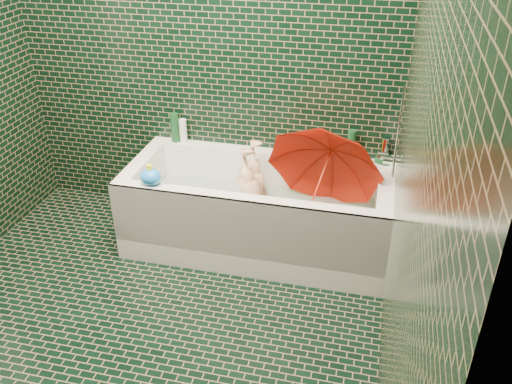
% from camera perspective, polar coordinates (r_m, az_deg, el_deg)
% --- Properties ---
extents(floor, '(2.80, 2.80, 0.00)m').
position_cam_1_polar(floor, '(3.12, -12.76, -14.82)').
color(floor, black).
rests_on(floor, ground).
extents(wall_back, '(2.80, 0.00, 2.80)m').
position_cam_1_polar(wall_back, '(3.64, -5.52, 15.38)').
color(wall_back, black).
rests_on(wall_back, floor).
extents(wall_right, '(0.00, 2.80, 2.80)m').
position_cam_1_polar(wall_right, '(2.14, 16.28, 3.63)').
color(wall_right, black).
rests_on(wall_right, floor).
extents(bathtub, '(1.70, 0.75, 0.55)m').
position_cam_1_polar(bathtub, '(3.59, 0.13, -2.83)').
color(bathtub, white).
rests_on(bathtub, floor).
extents(bath_mat, '(1.35, 0.47, 0.01)m').
position_cam_1_polar(bath_mat, '(3.64, 0.19, -3.42)').
color(bath_mat, green).
rests_on(bath_mat, bathtub).
extents(water, '(1.48, 0.53, 0.00)m').
position_cam_1_polar(water, '(3.56, 0.20, -1.49)').
color(water, silver).
rests_on(water, bathtub).
extents(faucet, '(0.18, 0.19, 0.55)m').
position_cam_1_polar(faucet, '(3.26, 14.27, 3.84)').
color(faucet, silver).
rests_on(faucet, wall_right).
extents(child, '(0.85, 0.47, 0.23)m').
position_cam_1_polar(child, '(3.60, -0.26, -0.90)').
color(child, '#E5AF8F').
rests_on(child, bathtub).
extents(umbrella, '(1.01, 1.05, 1.08)m').
position_cam_1_polar(umbrella, '(3.34, 6.64, 0.92)').
color(umbrella, red).
rests_on(umbrella, bathtub).
extents(soap_bottle_a, '(0.12, 0.12, 0.24)m').
position_cam_1_polar(soap_bottle_a, '(3.63, 13.71, 2.79)').
color(soap_bottle_a, white).
rests_on(soap_bottle_a, bathtub).
extents(soap_bottle_b, '(0.08, 0.08, 0.17)m').
position_cam_1_polar(soap_bottle_b, '(3.64, 13.59, 2.86)').
color(soap_bottle_b, '#3E1C69').
rests_on(soap_bottle_b, bathtub).
extents(soap_bottle_c, '(0.17, 0.17, 0.16)m').
position_cam_1_polar(soap_bottle_c, '(3.63, 12.89, 2.82)').
color(soap_bottle_c, '#12411F').
rests_on(soap_bottle_c, bathtub).
extents(bottle_right_tall, '(0.06, 0.06, 0.22)m').
position_cam_1_polar(bottle_right_tall, '(3.59, 9.98, 4.81)').
color(bottle_right_tall, '#12411F').
rests_on(bottle_right_tall, bathtub).
extents(bottle_right_pump, '(0.06, 0.06, 0.17)m').
position_cam_1_polar(bottle_right_pump, '(3.63, 13.42, 4.31)').
color(bottle_right_pump, silver).
rests_on(bottle_right_pump, bathtub).
extents(bottle_left_tall, '(0.08, 0.08, 0.21)m').
position_cam_1_polar(bottle_left_tall, '(3.87, -8.52, 6.72)').
color(bottle_left_tall, '#12411F').
rests_on(bottle_left_tall, bathtub).
extents(bottle_left_short, '(0.07, 0.07, 0.17)m').
position_cam_1_polar(bottle_left_short, '(3.85, -7.68, 6.39)').
color(bottle_left_short, white).
rests_on(bottle_left_short, bathtub).
extents(rubber_duck, '(0.12, 0.09, 0.10)m').
position_cam_1_polar(rubber_duck, '(3.66, 10.26, 4.12)').
color(rubber_duck, '#FFF71A').
rests_on(rubber_duck, bathtub).
extents(bath_toy, '(0.16, 0.15, 0.13)m').
position_cam_1_polar(bath_toy, '(3.33, -11.05, 1.62)').
color(bath_toy, '#1B82F7').
rests_on(bath_toy, bathtub).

